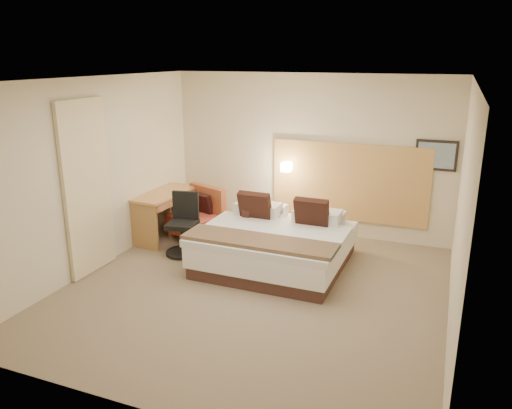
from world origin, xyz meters
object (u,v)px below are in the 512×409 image
at_px(bed, 276,243).
at_px(side_table, 243,233).
at_px(desk, 165,202).
at_px(lounge_chair, 198,217).
at_px(desk_chair, 184,229).

relative_size(bed, side_table, 3.96).
relative_size(side_table, desk, 0.41).
xyz_separation_m(bed, lounge_chair, (-1.62, 0.64, 0.01)).
bearing_deg(desk, bed, -10.49).
relative_size(desk, desk_chair, 1.36).
height_order(side_table, desk, desk).
relative_size(lounge_chair, desk, 0.76).
xyz_separation_m(lounge_chair, desk, (-0.48, -0.25, 0.29)).
bearing_deg(side_table, desk, 176.44).
bearing_deg(bed, side_table, 155.74).
xyz_separation_m(lounge_chair, side_table, (0.96, -0.34, -0.04)).
bearing_deg(lounge_chair, desk, -152.32).
height_order(lounge_chair, desk_chair, desk_chair).
xyz_separation_m(lounge_chair, desk_chair, (0.15, -0.77, 0.06)).
relative_size(lounge_chair, desk_chair, 1.03).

